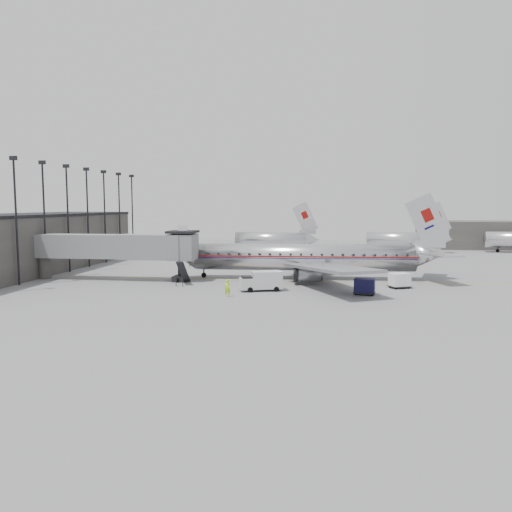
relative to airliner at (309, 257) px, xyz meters
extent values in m
plane|color=slate|center=(-6.70, -7.91, -2.81)|extent=(160.00, 160.00, 0.00)
cube|color=#3C3937|center=(-40.70, 2.09, 1.19)|extent=(12.00, 46.00, 8.00)
cube|color=#3C3937|center=(38.30, 52.09, 0.19)|extent=(30.00, 12.00, 6.00)
cube|color=gold|center=(-3.70, -1.91, -2.80)|extent=(60.00, 0.15, 0.01)
cube|color=slate|center=(-28.70, -4.31, 1.49)|extent=(12.00, 2.80, 3.00)
cube|color=slate|center=(-19.70, -4.31, 1.49)|extent=(8.00, 3.00, 3.10)
cube|color=slate|center=(-15.70, -3.91, 1.49)|extent=(3.20, 3.60, 3.20)
cube|color=black|center=(-15.70, -3.91, 3.39)|extent=(3.40, 3.80, 0.30)
cube|color=white|center=(-15.70, -3.91, 3.89)|extent=(1.20, 0.15, 0.80)
cylinder|color=black|center=(-16.00, -4.31, -1.41)|extent=(0.56, 0.56, 2.80)
cube|color=black|center=(-16.00, -4.31, -2.46)|extent=(1.60, 2.20, 0.70)
cylinder|color=black|center=(-16.00, -5.31, -2.51)|extent=(0.30, 0.60, 0.60)
cylinder|color=black|center=(-16.00, -3.31, -2.51)|extent=(0.30, 0.60, 0.60)
cylinder|color=#3C3937|center=(-34.20, -4.31, -1.41)|extent=(1.60, 1.60, 2.80)
cube|color=black|center=(-14.90, -6.61, -1.31)|extent=(0.90, 3.20, 2.90)
cylinder|color=black|center=(-34.20, -9.91, 4.69)|extent=(0.24, 0.24, 15.00)
cube|color=black|center=(-34.20, -9.91, 12.19)|extent=(0.90, 0.25, 0.50)
cylinder|color=black|center=(-34.20, -3.91, 4.69)|extent=(0.24, 0.24, 15.00)
cube|color=black|center=(-34.20, -3.91, 12.19)|extent=(0.90, 0.25, 0.50)
cylinder|color=black|center=(-34.20, 2.09, 4.69)|extent=(0.24, 0.24, 15.00)
cube|color=black|center=(-34.20, 2.09, 12.19)|extent=(0.90, 0.25, 0.50)
cylinder|color=black|center=(-34.20, 8.09, 4.69)|extent=(0.24, 0.24, 15.00)
cube|color=black|center=(-34.20, 8.09, 12.19)|extent=(0.90, 0.25, 0.50)
cylinder|color=black|center=(-34.20, 14.09, 4.69)|extent=(0.24, 0.24, 15.00)
cube|color=black|center=(-34.20, 14.09, 12.19)|extent=(0.90, 0.25, 0.50)
cylinder|color=black|center=(-34.20, 20.09, 4.69)|extent=(0.24, 0.24, 15.00)
cube|color=black|center=(-34.20, 20.09, 12.19)|extent=(0.90, 0.25, 0.50)
cylinder|color=black|center=(-34.20, 26.09, 4.69)|extent=(0.24, 0.24, 15.00)
cube|color=black|center=(-34.20, 26.09, 12.19)|extent=(0.90, 0.25, 0.50)
cylinder|color=silver|center=(-8.70, 34.09, -0.21)|extent=(14.00, 3.20, 3.20)
cube|color=silver|center=(-1.90, 34.09, 4.19)|extent=(5.17, 0.26, 6.52)
cylinder|color=black|center=(-13.20, 34.09, -2.31)|extent=(0.24, 0.24, 1.00)
cylinder|color=silver|center=(17.30, 38.09, -0.21)|extent=(14.00, 3.20, 3.20)
cube|color=silver|center=(24.10, 38.09, 4.19)|extent=(5.17, 0.26, 6.52)
cylinder|color=black|center=(12.80, 38.09, -2.31)|extent=(0.24, 0.24, 1.00)
cylinder|color=black|center=(36.80, 42.09, -2.31)|extent=(0.24, 0.24, 1.00)
cylinder|color=silver|center=(-0.70, -0.04, 0.01)|extent=(28.32, 4.93, 3.47)
cone|color=silver|center=(-16.18, -0.84, 0.01)|extent=(2.99, 3.62, 3.47)
cone|color=silver|center=(15.05, 0.78, 0.38)|extent=(3.92, 3.49, 3.30)
cube|color=maroon|center=(-0.70, -0.04, 0.24)|extent=(28.32, 4.98, 0.17)
cube|color=#0A0950|center=(-0.70, -0.04, 0.03)|extent=(28.32, 4.98, 0.09)
cube|color=silver|center=(14.77, 0.77, 4.70)|extent=(5.77, 0.58, 7.22)
cube|color=gray|center=(1.67, 8.55, -0.27)|extent=(10.21, 15.88, 1.11)
cube|color=gray|center=(2.55, -8.33, -0.27)|extent=(11.42, 15.73, 1.11)
cylinder|color=gray|center=(-0.49, 4.86, -1.45)|extent=(3.29, 2.14, 1.97)
cylinder|color=gray|center=(0.02, -4.89, -1.45)|extent=(3.29, 2.14, 1.97)
cylinder|color=black|center=(-13.83, -0.72, -2.20)|extent=(0.19, 0.19, 1.22)
cylinder|color=black|center=(1.05, 2.50, -2.15)|extent=(0.24, 0.24, 1.31)
cylinder|color=black|center=(1.05, 2.50, -2.39)|extent=(0.95, 0.38, 0.94)
cylinder|color=black|center=(1.30, -2.38, -2.15)|extent=(0.24, 0.24, 1.31)
cylinder|color=black|center=(1.30, -2.38, -2.39)|extent=(0.95, 0.38, 0.94)
cube|color=#BDBDBF|center=(-4.41, -9.75, -1.58)|extent=(3.69, 2.73, 1.92)
cube|color=#BDBDBF|center=(-6.58, -10.43, -1.94)|extent=(1.92, 2.10, 1.28)
cube|color=black|center=(-6.58, -10.43, -1.39)|extent=(1.51, 1.81, 0.55)
cylinder|color=black|center=(-6.08, -11.14, -2.52)|extent=(0.63, 0.39, 0.58)
cylinder|color=black|center=(-6.57, -9.57, -2.52)|extent=(0.63, 0.39, 0.58)
cylinder|color=black|center=(-3.29, -10.26, -2.52)|extent=(0.63, 0.39, 0.58)
cylinder|color=black|center=(-3.78, -8.69, -2.52)|extent=(0.63, 0.39, 0.58)
cube|color=black|center=(6.23, -10.77, -1.81)|extent=(2.35, 1.92, 1.48)
cube|color=black|center=(6.23, -10.77, -2.60)|extent=(2.47, 2.04, 0.13)
cylinder|color=black|center=(5.29, -11.24, -2.65)|extent=(0.33, 0.18, 0.32)
cylinder|color=black|center=(6.95, -11.53, -2.65)|extent=(0.33, 0.18, 0.32)
cylinder|color=black|center=(5.51, -10.00, -2.65)|extent=(0.33, 0.18, 0.32)
cylinder|color=black|center=(7.17, -10.29, -2.65)|extent=(0.33, 0.18, 0.32)
cube|color=white|center=(10.55, -5.91, -1.82)|extent=(2.55, 2.29, 1.46)
cube|color=black|center=(10.55, -5.91, -2.60)|extent=(2.69, 2.43, 0.13)
cylinder|color=black|center=(10.05, -6.83, -2.65)|extent=(0.34, 0.24, 0.31)
cylinder|color=black|center=(11.57, -6.14, -2.65)|extent=(0.34, 0.24, 0.31)
cylinder|color=black|center=(9.54, -5.69, -2.65)|extent=(0.34, 0.24, 0.31)
cylinder|color=black|center=(11.06, -5.00, -2.65)|extent=(0.34, 0.24, 0.31)
imported|color=#B8F11C|center=(-8.03, -13.91, -1.91)|extent=(0.75, 0.61, 1.79)
camera|label=1|loc=(1.94, -64.45, 6.71)|focal=35.00mm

